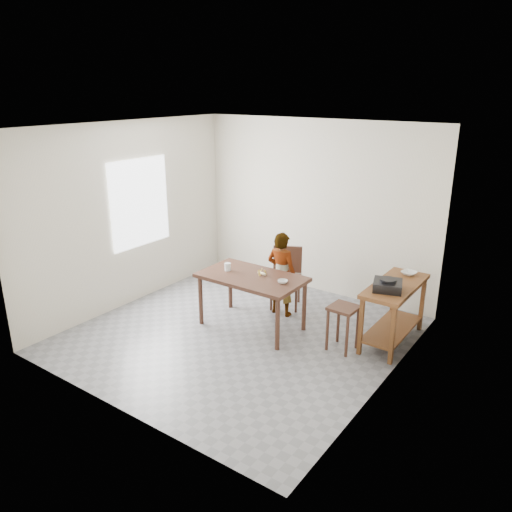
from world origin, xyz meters
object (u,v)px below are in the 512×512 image
Objects in this scene: dining_table at (252,301)px; stool at (343,328)px; child at (281,274)px; prep_counter at (393,313)px; dining_chair at (286,279)px.

dining_table is 2.39× the size of stool.
dining_table is 0.64m from child.
prep_counter is at bearing -178.17° from child.
dining_chair reaches higher than prep_counter.
dining_chair is (0.02, 0.84, 0.07)m from dining_table.
dining_table is 1.17× the size of prep_counter.
dining_table is 1.14× the size of child.
child is at bearing 160.03° from stool.
child is 1.30m from stool.
prep_counter is at bearing -28.69° from dining_chair.
prep_counter is 0.97× the size of child.
stool is at bearing 157.60° from child.
child reaches higher than dining_chair.
dining_table is at bearing 77.38° from child.
dining_chair is (-1.70, 0.14, 0.04)m from prep_counter.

